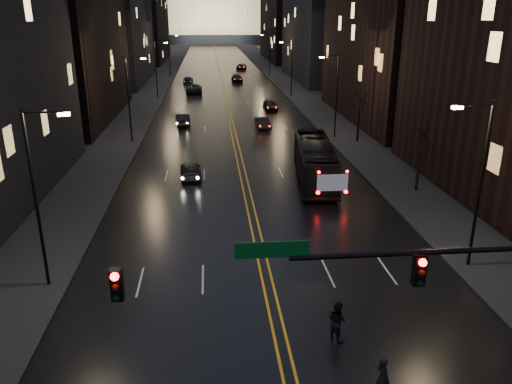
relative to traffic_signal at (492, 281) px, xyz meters
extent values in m
cube|color=black|center=(-5.91, 130.00, -5.09)|extent=(20.00, 320.00, 0.02)
cube|color=black|center=(-19.91, 130.00, -5.02)|extent=(8.00, 320.00, 0.16)
cube|color=black|center=(8.09, 130.00, -5.02)|extent=(8.00, 320.00, 0.16)
cube|color=orange|center=(-5.91, 130.00, -5.08)|extent=(0.62, 320.00, 0.01)
cube|color=black|center=(-26.91, 54.00, 8.90)|extent=(12.00, 30.00, 28.00)
cube|color=black|center=(-26.91, 92.00, 4.90)|extent=(12.00, 34.00, 20.00)
cube|color=black|center=(-26.91, 140.00, 6.90)|extent=(12.00, 40.00, 24.00)
cube|color=black|center=(15.09, 92.00, 7.90)|extent=(12.00, 34.00, 26.00)
cube|color=black|center=(15.09, 140.00, 5.90)|extent=(12.00, 40.00, 22.00)
cube|color=black|center=(-5.91, 250.00, -3.10)|extent=(90.00, 50.00, 4.00)
cube|color=#FFD493|center=(-5.91, 250.00, 10.90)|extent=(80.00, 36.00, 24.00)
cylinder|color=black|center=(-0.41, 0.00, 1.10)|extent=(12.00, 0.18, 0.18)
cube|color=black|center=(-11.41, 0.00, 0.50)|extent=(0.35, 0.30, 1.00)
cube|color=black|center=(-2.41, 0.00, 0.50)|extent=(0.35, 0.30, 1.00)
sphere|color=#FF0705|center=(-11.41, -0.18, 0.85)|extent=(0.24, 0.24, 0.24)
sphere|color=#FF0705|center=(-2.41, -0.18, 0.85)|extent=(0.24, 0.24, 0.24)
cube|color=#053F14|center=(-6.91, 0.00, 1.40)|extent=(2.20, 0.06, 0.50)
cylinder|color=black|center=(5.09, 10.00, -0.60)|extent=(0.16, 0.16, 9.00)
cylinder|color=black|center=(4.19, 10.00, 3.70)|extent=(1.80, 0.10, 0.10)
cube|color=#FFDD99|center=(3.29, 10.00, 3.60)|extent=(0.50, 0.25, 0.15)
cylinder|color=black|center=(-16.91, 10.00, -0.60)|extent=(0.16, 0.16, 9.00)
cylinder|color=black|center=(-16.01, 10.00, 3.70)|extent=(1.80, 0.10, 0.10)
cube|color=#FFDD99|center=(-15.11, 10.00, 3.60)|extent=(0.50, 0.25, 0.15)
cylinder|color=black|center=(5.09, 40.00, -0.60)|extent=(0.16, 0.16, 9.00)
cylinder|color=black|center=(4.19, 40.00, 3.70)|extent=(1.80, 0.10, 0.10)
cube|color=#FFDD99|center=(3.29, 40.00, 3.60)|extent=(0.50, 0.25, 0.15)
cylinder|color=black|center=(-16.91, 40.00, -0.60)|extent=(0.16, 0.16, 9.00)
cylinder|color=black|center=(-16.01, 40.00, 3.70)|extent=(1.80, 0.10, 0.10)
cube|color=#FFDD99|center=(-15.11, 40.00, 3.60)|extent=(0.50, 0.25, 0.15)
cylinder|color=black|center=(5.09, 70.00, -0.60)|extent=(0.16, 0.16, 9.00)
cylinder|color=black|center=(4.19, 70.00, 3.70)|extent=(1.80, 0.10, 0.10)
cube|color=#FFDD99|center=(3.29, 70.00, 3.60)|extent=(0.50, 0.25, 0.15)
cylinder|color=black|center=(-16.91, 70.00, -0.60)|extent=(0.16, 0.16, 9.00)
cylinder|color=black|center=(-16.01, 70.00, 3.70)|extent=(1.80, 0.10, 0.10)
cube|color=#FFDD99|center=(-15.11, 70.00, 3.60)|extent=(0.50, 0.25, 0.15)
cylinder|color=black|center=(5.09, 100.00, -0.60)|extent=(0.16, 0.16, 9.00)
cylinder|color=black|center=(4.19, 100.00, 3.70)|extent=(1.80, 0.10, 0.10)
cube|color=#FFDD99|center=(3.29, 100.00, 3.60)|extent=(0.50, 0.25, 0.15)
cylinder|color=black|center=(-16.91, 100.00, -0.60)|extent=(0.16, 0.16, 9.00)
cylinder|color=black|center=(-16.01, 100.00, 3.70)|extent=(1.80, 0.10, 0.10)
cube|color=#FFDD99|center=(-15.11, 100.00, 3.60)|extent=(0.50, 0.25, 0.15)
cylinder|color=black|center=(7.09, 22.00, -3.35)|extent=(0.24, 0.24, 3.50)
cylinder|color=black|center=(7.09, 38.00, -3.35)|extent=(0.24, 0.24, 3.50)
imported|color=black|center=(-0.15, 25.55, -3.46)|extent=(4.14, 12.07, 3.29)
imported|color=black|center=(-10.29, 27.06, -4.38)|extent=(1.96, 4.33, 1.44)
imported|color=black|center=(-11.88, 48.37, -4.35)|extent=(2.06, 4.68, 1.50)
imported|color=black|center=(-11.15, 75.54, -4.29)|extent=(2.86, 5.92, 1.62)
imported|color=black|center=(-12.62, 88.08, -4.41)|extent=(2.01, 4.82, 1.39)
imported|color=black|center=(-2.26, 45.65, -4.43)|extent=(1.67, 4.16, 1.34)
imported|color=black|center=(0.06, 57.67, -4.36)|extent=(1.95, 4.43, 1.48)
imported|color=black|center=(-2.81, 89.92, -4.38)|extent=(2.23, 5.09, 1.46)
imported|color=black|center=(-0.32, 114.09, -4.41)|extent=(2.95, 5.28, 1.39)
imported|color=black|center=(-2.83, 0.90, -4.26)|extent=(0.59, 0.72, 1.68)
imported|color=black|center=(-3.57, 4.44, -4.21)|extent=(0.87, 0.99, 1.78)
camera|label=1|loc=(-8.59, -12.92, 7.81)|focal=35.00mm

